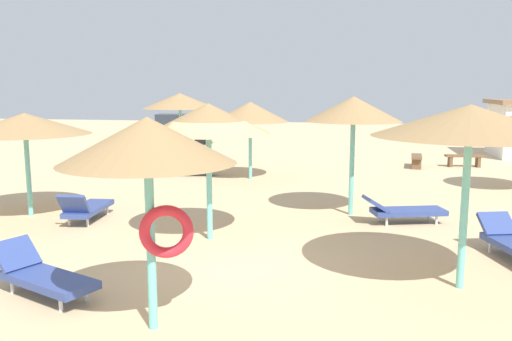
% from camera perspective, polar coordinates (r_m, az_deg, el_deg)
% --- Properties ---
extents(ground_plane, '(80.00, 80.00, 0.00)m').
position_cam_1_polar(ground_plane, '(9.97, -3.34, -9.49)').
color(ground_plane, '#D1B284').
extents(parasol_0, '(3.01, 3.01, 2.97)m').
position_cam_1_polar(parasol_0, '(21.26, -8.34, 7.53)').
color(parasol_0, '#6BC6BC').
rests_on(parasol_0, ground).
extents(parasol_1, '(3.15, 3.15, 2.57)m').
position_cam_1_polar(parasol_1, '(13.97, -23.99, 4.68)').
color(parasol_1, '#6BC6BC').
rests_on(parasol_1, ground).
extents(parasol_2, '(2.25, 2.25, 2.81)m').
position_cam_1_polar(parasol_2, '(6.69, -11.75, 2.92)').
color(parasol_2, '#6BC6BC').
rests_on(parasol_2, ground).
extents(parasol_4, '(2.37, 2.37, 2.97)m').
position_cam_1_polar(parasol_4, '(13.08, 10.63, 6.59)').
color(parasol_4, '#6BC6BC').
rests_on(parasol_4, ground).
extents(parasol_5, '(2.98, 2.98, 2.92)m').
position_cam_1_polar(parasol_5, '(8.60, 22.39, 5.01)').
color(parasol_5, '#6BC6BC').
rests_on(parasol_5, ground).
extents(parasol_7, '(2.68, 2.68, 2.70)m').
position_cam_1_polar(parasol_7, '(18.15, -0.63, 6.42)').
color(parasol_7, '#6BC6BC').
rests_on(parasol_7, ground).
extents(parasol_8, '(2.56, 2.56, 2.86)m').
position_cam_1_polar(parasol_8, '(10.73, -5.24, 5.65)').
color(parasol_8, '#6BC6BC').
rests_on(parasol_8, ground).
extents(lounger_0, '(1.99, 1.00, 0.67)m').
position_cam_1_polar(lounger_0, '(19.17, -6.54, 0.38)').
color(lounger_0, '#33478C').
rests_on(lounger_0, ground).
extents(lounger_1, '(0.81, 1.89, 0.81)m').
position_cam_1_polar(lounger_1, '(13.13, -18.09, -3.92)').
color(lounger_1, '#33478C').
rests_on(lounger_1, ground).
extents(lounger_2, '(1.97, 1.31, 0.77)m').
position_cam_1_polar(lounger_2, '(8.77, -22.37, -10.56)').
color(lounger_2, '#33478C').
rests_on(lounger_2, ground).
extents(lounger_4, '(2.01, 1.16, 0.65)m').
position_cam_1_polar(lounger_4, '(12.80, 15.77, -4.21)').
color(lounger_4, '#33478C').
rests_on(lounger_4, ground).
extents(bench_0, '(0.54, 1.53, 0.49)m').
position_cam_1_polar(bench_0, '(22.00, 17.17, 1.22)').
color(bench_0, brown).
rests_on(bench_0, ground).
extents(bench_1, '(1.53, 0.54, 0.49)m').
position_cam_1_polar(bench_1, '(22.80, 21.85, 1.24)').
color(bench_1, brown).
rests_on(bench_1, ground).
extents(parked_car, '(4.25, 2.56, 1.72)m').
position_cam_1_polar(parked_car, '(30.51, -8.58, 4.47)').
color(parked_car, silver).
rests_on(parked_car, ground).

